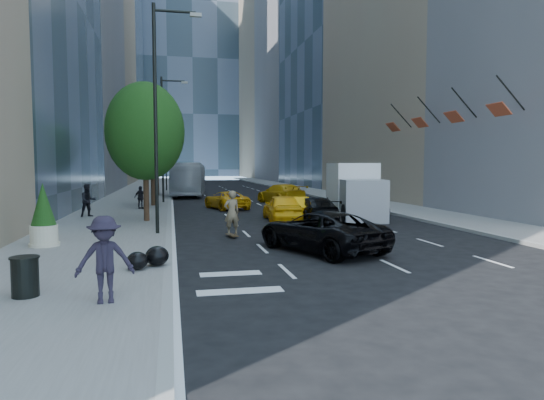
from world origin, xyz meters
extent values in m
plane|color=black|center=(0.00, 0.00, 0.00)|extent=(160.00, 160.00, 0.00)
cube|color=slate|center=(-9.00, 30.00, 0.07)|extent=(6.00, 120.00, 0.15)
cube|color=slate|center=(10.00, 30.00, 0.07)|extent=(4.00, 120.00, 0.15)
cube|color=#2F3D49|center=(-22.00, 92.00, 30.00)|extent=(20.00, 28.00, 60.00)
cube|color=slate|center=(22.00, 74.00, 32.50)|extent=(20.00, 24.00, 65.00)
cube|color=gray|center=(22.00, 98.00, 25.00)|extent=(20.00, 24.00, 50.00)
cube|color=#2F3D49|center=(0.00, 120.00, 45.00)|extent=(40.00, 20.00, 90.00)
cylinder|color=black|center=(-6.50, 4.00, 5.15)|extent=(0.16, 0.16, 10.00)
cylinder|color=black|center=(-5.60, 4.00, 9.85)|extent=(1.80, 0.12, 0.12)
cube|color=#99998C|center=(-4.70, 4.00, 9.75)|extent=(0.50, 0.22, 0.15)
cylinder|color=black|center=(-6.50, 22.00, 5.15)|extent=(0.16, 0.16, 10.00)
cylinder|color=black|center=(-5.60, 22.00, 9.85)|extent=(1.80, 0.12, 0.12)
cube|color=#99998C|center=(-4.70, 22.00, 9.75)|extent=(0.50, 0.22, 0.15)
cylinder|color=#2F2112|center=(-7.20, 9.00, 1.72)|extent=(0.30, 0.30, 3.15)
ellipsoid|color=#12370F|center=(-7.20, 9.00, 4.98)|extent=(4.20, 4.20, 5.25)
cylinder|color=#2F2112|center=(-7.20, 19.00, 1.84)|extent=(0.30, 0.30, 3.38)
ellipsoid|color=#12370F|center=(-7.20, 19.00, 5.32)|extent=(4.50, 4.50, 5.62)
cylinder|color=#2F2112|center=(-7.20, 32.00, 1.61)|extent=(0.30, 0.30, 2.93)
ellipsoid|color=#12370F|center=(-7.20, 32.00, 4.63)|extent=(3.90, 3.90, 4.88)
cylinder|color=black|center=(-6.40, 40.00, 2.75)|extent=(0.14, 0.14, 5.20)
imported|color=black|center=(-6.40, 40.00, 4.35)|extent=(2.48, 0.53, 1.00)
cylinder|color=black|center=(11.15, 4.00, 6.85)|extent=(1.75, 0.08, 1.75)
cube|color=#AC4527|center=(10.50, 4.00, 6.00)|extent=(0.64, 1.30, 0.64)
cylinder|color=black|center=(11.15, 8.00, 6.85)|extent=(1.75, 0.08, 1.75)
cube|color=#AC4527|center=(10.50, 8.00, 6.00)|extent=(0.64, 1.30, 0.64)
cylinder|color=black|center=(11.15, 12.00, 6.85)|extent=(1.75, 0.08, 1.75)
cube|color=#AC4527|center=(10.50, 12.00, 6.00)|extent=(0.64, 1.30, 0.64)
cylinder|color=black|center=(11.15, 16.00, 6.85)|extent=(1.75, 0.08, 1.75)
cube|color=#AC4527|center=(10.50, 16.00, 6.00)|extent=(0.64, 1.30, 0.64)
imported|color=#746348|center=(-3.29, 3.00, 0.97)|extent=(0.79, 0.61, 1.93)
imported|color=black|center=(-0.49, -1.00, 0.75)|extent=(4.44, 5.95, 1.50)
imported|color=black|center=(1.97, 8.00, 0.69)|extent=(2.00, 4.76, 1.37)
imported|color=#FFBA0D|center=(0.31, 8.78, 0.77)|extent=(2.10, 4.60, 1.53)
imported|color=#FFB30D|center=(1.20, 9.00, 0.68)|extent=(2.35, 4.32, 1.35)
imported|color=#E59F0C|center=(-2.00, 16.65, 0.64)|extent=(3.24, 4.98, 1.28)
imported|color=#E0A30B|center=(2.92, 20.50, 0.80)|extent=(3.58, 5.91, 1.60)
imported|color=#B3B5B9|center=(-4.06, 32.03, 1.68)|extent=(4.00, 12.30, 3.37)
cube|color=white|center=(5.21, 10.71, 1.90)|extent=(3.22, 5.06, 2.77)
cube|color=gray|center=(4.62, 7.27, 1.18)|extent=(2.67, 2.42, 2.36)
cylinder|color=black|center=(3.49, 7.05, 0.51)|extent=(0.53, 1.07, 1.03)
cylinder|color=black|center=(5.61, 6.69, 0.51)|extent=(0.53, 1.07, 1.03)
cylinder|color=black|center=(4.42, 12.51, 0.51)|extent=(0.53, 1.07, 1.03)
cylinder|color=black|center=(6.54, 12.15, 0.51)|extent=(0.53, 1.07, 1.03)
imported|color=black|center=(-10.63, 11.78, 1.10)|extent=(1.14, 1.05, 1.90)
imported|color=black|center=(-7.92, 16.21, 0.94)|extent=(1.00, 0.73, 1.58)
imported|color=#231C2B|center=(-7.34, -6.90, 1.12)|extent=(1.32, 0.84, 1.94)
cylinder|color=black|center=(-9.23, -6.00, 0.60)|extent=(0.60, 0.60, 0.90)
cylinder|color=beige|center=(-10.57, 1.39, 0.55)|extent=(0.99, 0.99, 0.79)
cone|color=#12370F|center=(-10.57, 1.39, 1.73)|extent=(0.89, 0.89, 1.58)
ellipsoid|color=black|center=(-6.32, -3.11, 0.45)|extent=(0.71, 0.78, 0.60)
ellipsoid|color=black|center=(-6.88, -3.55, 0.41)|extent=(0.62, 0.68, 0.52)
camera|label=1|loc=(-5.88, -18.00, 3.23)|focal=32.00mm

